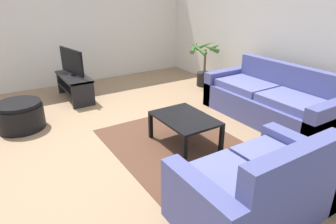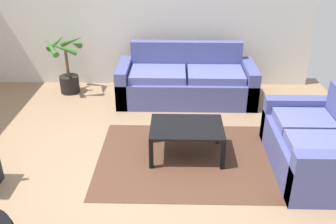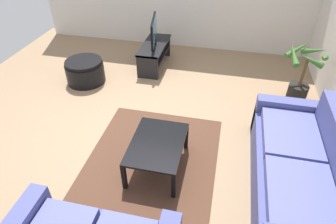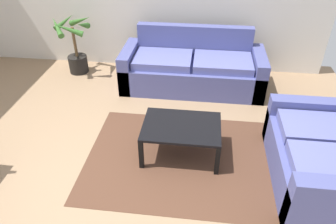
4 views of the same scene
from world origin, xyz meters
name	(u,v)px [view 2 (image 2 of 4)]	position (x,y,z in m)	size (l,w,h in m)	color
ground_plane	(119,183)	(0.00, 0.00, 0.00)	(6.60, 6.60, 0.00)	#937556
wall_back	(139,9)	(0.00, 3.00, 1.35)	(6.00, 0.06, 2.70)	silver
couch_main	(186,83)	(0.81, 2.28, 0.30)	(2.21, 0.90, 0.90)	#4C518C
couch_loveseat	(316,146)	(2.28, 0.36, 0.30)	(0.90, 1.50, 0.90)	#4C518C
coffee_table	(187,130)	(0.77, 0.61, 0.36)	(0.90, 0.65, 0.41)	black
area_rug	(186,159)	(0.77, 0.51, 0.00)	(2.20, 1.70, 0.01)	#513323
potted_palm	(67,68)	(-1.21, 2.54, 0.44)	(0.67, 0.69, 0.99)	black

